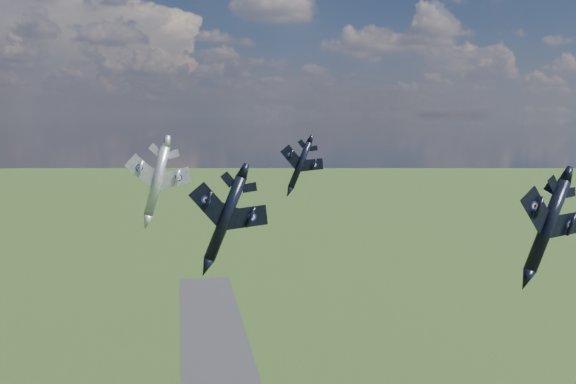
{
  "coord_description": "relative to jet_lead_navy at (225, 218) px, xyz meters",
  "views": [
    {
      "loc": [
        -12.53,
        -68.07,
        93.31
      ],
      "look_at": [
        3.21,
        12.7,
        82.06
      ],
      "focal_mm": 35.0,
      "sensor_mm": 36.0,
      "label": 1
    }
  ],
  "objects": [
    {
      "name": "jet_high_navy",
      "position": [
        16.76,
        31.91,
        3.84
      ],
      "size": [
        11.18,
        13.94,
        5.86
      ],
      "primitive_type": null,
      "rotation": [
        0.0,
        0.39,
        -0.15
      ],
      "color": "black"
    },
    {
      "name": "jet_left_silver",
      "position": [
        -9.4,
        24.49,
        2.24
      ],
      "size": [
        12.32,
        16.49,
        6.41
      ],
      "primitive_type": null,
      "rotation": [
        0.0,
        0.27,
        0.0
      ],
      "color": "gray"
    },
    {
      "name": "jet_lead_navy",
      "position": [
        0.0,
        0.0,
        0.0
      ],
      "size": [
        11.82,
        15.85,
        7.27
      ],
      "primitive_type": null,
      "rotation": [
        0.0,
        0.38,
        -0.01
      ],
      "color": "black"
    },
    {
      "name": "jet_right_navy",
      "position": [
        32.91,
        -18.74,
        1.4
      ],
      "size": [
        13.2,
        16.09,
        6.88
      ],
      "primitive_type": null,
      "rotation": [
        0.0,
        0.42,
        0.2
      ],
      "color": "black"
    }
  ]
}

